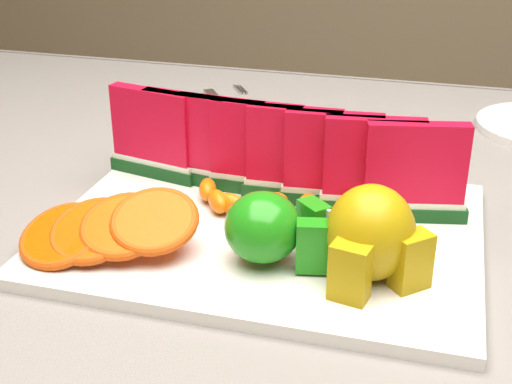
# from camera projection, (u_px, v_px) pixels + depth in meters

# --- Properties ---
(table) EXTENTS (1.40, 0.90, 0.75)m
(table) POSITION_uv_depth(u_px,v_px,m) (288.00, 305.00, 0.76)
(table) COLOR #52391E
(table) RESTS_ON ground
(tablecloth) EXTENTS (1.53, 1.03, 0.20)m
(tablecloth) POSITION_uv_depth(u_px,v_px,m) (290.00, 254.00, 0.74)
(tablecloth) COLOR gray
(tablecloth) RESTS_ON table
(platter) EXTENTS (0.40, 0.30, 0.01)m
(platter) POSITION_uv_depth(u_px,v_px,m) (265.00, 232.00, 0.68)
(platter) COLOR silver
(platter) RESTS_ON tablecloth
(apple_cluster) EXTENTS (0.10, 0.09, 0.06)m
(apple_cluster) POSITION_uv_depth(u_px,v_px,m) (272.00, 229.00, 0.61)
(apple_cluster) COLOR #35871D
(apple_cluster) RESTS_ON platter
(pear_cluster) EXTENTS (0.09, 0.09, 0.08)m
(pear_cluster) POSITION_uv_depth(u_px,v_px,m) (372.00, 237.00, 0.58)
(pear_cluster) COLOR #925E14
(pear_cluster) RESTS_ON platter
(fork) EXTENTS (0.11, 0.18, 0.00)m
(fork) POSITION_uv_depth(u_px,v_px,m) (224.00, 106.00, 1.03)
(fork) COLOR silver
(fork) RESTS_ON tablecloth
(watermelon_row) EXTENTS (0.39, 0.07, 0.10)m
(watermelon_row) POSITION_uv_depth(u_px,v_px,m) (275.00, 154.00, 0.72)
(watermelon_row) COLOR #0F4014
(watermelon_row) RESTS_ON platter
(orange_fan_front) EXTENTS (0.17, 0.11, 0.05)m
(orange_fan_front) POSITION_uv_depth(u_px,v_px,m) (108.00, 228.00, 0.63)
(orange_fan_front) COLOR #F91C00
(orange_fan_front) RESTS_ON platter
(orange_fan_back) EXTENTS (0.34, 0.11, 0.05)m
(orange_fan_back) POSITION_uv_depth(u_px,v_px,m) (297.00, 160.00, 0.77)
(orange_fan_back) COLOR #F91C00
(orange_fan_back) RESTS_ON platter
(tangerine_segments) EXTENTS (0.17, 0.07, 0.02)m
(tangerine_segments) POSITION_uv_depth(u_px,v_px,m) (269.00, 205.00, 0.69)
(tangerine_segments) COLOR orange
(tangerine_segments) RESTS_ON platter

